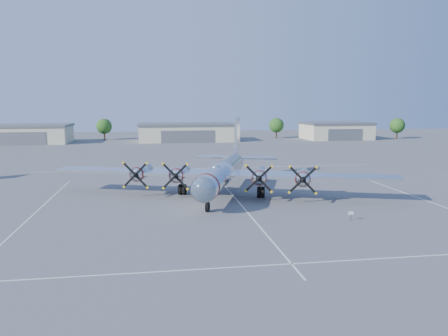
{
  "coord_description": "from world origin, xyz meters",
  "views": [
    {
      "loc": [
        -9.45,
        -50.68,
        11.37
      ],
      "look_at": [
        -0.82,
        3.58,
        3.2
      ],
      "focal_mm": 35.0,
      "sensor_mm": 36.0,
      "label": 1
    }
  ],
  "objects": [
    {
      "name": "tree_far_east",
      "position": [
        68.0,
        80.0,
        4.22
      ],
      "size": [
        4.8,
        4.8,
        6.64
      ],
      "color": "#382619",
      "rests_on": "ground"
    },
    {
      "name": "parking_lines",
      "position": [
        0.0,
        -1.75,
        0.01
      ],
      "size": [
        60.0,
        50.08,
        0.01
      ],
      "color": "silver",
      "rests_on": "ground"
    },
    {
      "name": "main_bomber_b29",
      "position": [
        -0.92,
        3.28,
        0.0
      ],
      "size": [
        49.0,
        40.74,
        9.28
      ],
      "primitive_type": null,
      "rotation": [
        0.0,
        0.0,
        -0.33
      ],
      "color": "silver",
      "rests_on": "ground"
    },
    {
      "name": "hangar_east",
      "position": [
        48.0,
        81.96,
        2.71
      ],
      "size": [
        20.6,
        14.6,
        5.4
      ],
      "color": "beige",
      "rests_on": "ground"
    },
    {
      "name": "tree_west",
      "position": [
        -25.0,
        90.0,
        4.22
      ],
      "size": [
        4.8,
        4.8,
        6.64
      ],
      "color": "#382619",
      "rests_on": "ground"
    },
    {
      "name": "ground",
      "position": [
        0.0,
        0.0,
        0.0
      ],
      "size": [
        260.0,
        260.0,
        0.0
      ],
      "primitive_type": "plane",
      "color": "#535356",
      "rests_on": "ground"
    },
    {
      "name": "hangar_west",
      "position": [
        -45.0,
        81.96,
        2.71
      ],
      "size": [
        22.6,
        14.6,
        5.4
      ],
      "color": "beige",
      "rests_on": "ground"
    },
    {
      "name": "hangar_center",
      "position": [
        0.0,
        81.96,
        2.71
      ],
      "size": [
        28.6,
        14.6,
        5.4
      ],
      "color": "beige",
      "rests_on": "ground"
    },
    {
      "name": "tree_east",
      "position": [
        30.0,
        88.0,
        4.22
      ],
      "size": [
        4.8,
        4.8,
        6.64
      ],
      "color": "#382619",
      "rests_on": "ground"
    },
    {
      "name": "info_placard",
      "position": [
        9.33,
        -11.67,
        0.64
      ],
      "size": [
        0.48,
        0.06,
        0.92
      ],
      "rotation": [
        0.0,
        0.0,
        -0.06
      ],
      "color": "black",
      "rests_on": "ground"
    }
  ]
}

